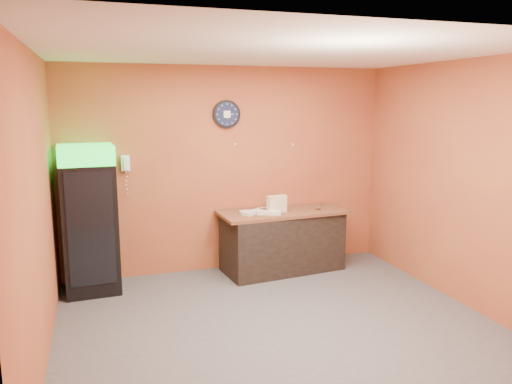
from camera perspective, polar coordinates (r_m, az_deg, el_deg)
name	(u,v)px	position (r m, az deg, el deg)	size (l,w,h in m)	color
floor	(278,325)	(5.45, 2.53, -14.98)	(4.50, 4.50, 0.00)	#47474C
back_wall	(228,170)	(6.90, -3.17, 2.58)	(4.50, 0.02, 2.80)	#A95E2F
left_wall	(37,210)	(4.73, -23.79, -1.89)	(0.02, 4.00, 2.80)	#A95E2F
right_wall	(464,184)	(6.16, 22.65, 0.86)	(0.02, 4.00, 2.80)	#A95E2F
ceiling	(280,51)	(4.95, 2.80, 15.77)	(4.50, 4.00, 0.02)	white
beverage_cooler	(89,222)	(6.39, -18.50, -3.25)	(0.67, 0.68, 1.82)	black
prep_counter	(282,242)	(6.97, 3.04, -5.71)	(1.61, 0.72, 0.81)	black
wall_clock	(227,114)	(6.80, -3.39, 8.87)	(0.38, 0.06, 0.38)	black
wall_phone	(125,163)	(6.62, -14.69, 3.21)	(0.11, 0.10, 0.20)	white
butcher_paper	(283,212)	(6.87, 3.07, -2.31)	(1.74, 0.75, 0.04)	brown
sub_roll_stack	(277,204)	(6.74, 2.40, -1.38)	(0.29, 0.15, 0.23)	beige
wrapped_sandwich_left	(253,212)	(6.65, -0.39, -2.35)	(0.31, 0.12, 0.04)	silver
wrapped_sandwich_mid	(269,213)	(6.63, 1.51, -2.38)	(0.31, 0.12, 0.04)	silver
wrapped_sandwich_right	(250,212)	(6.68, -0.66, -2.29)	(0.29, 0.11, 0.04)	silver
kitchen_tool	(268,206)	(6.99, 1.40, -1.63)	(0.07, 0.07, 0.07)	silver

